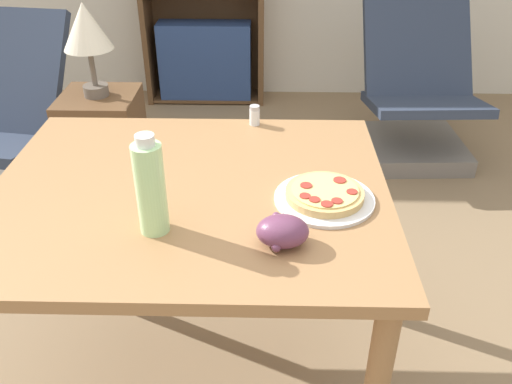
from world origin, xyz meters
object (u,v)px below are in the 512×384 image
at_px(bookshelf, 203,2).
at_px(grape_bunch, 283,231).
at_px(lounge_chair_far, 417,107).
at_px(table_lamp, 86,31).
at_px(salt_shaker, 255,115).
at_px(lounge_chair_near, 1,145).
at_px(pizza_on_plate, 324,196).
at_px(drink_bottle, 150,188).
at_px(side_table, 107,155).

bearing_deg(bookshelf, grape_bunch, -79.98).
height_order(lounge_chair_far, table_lamp, table_lamp).
distance_m(salt_shaker, bookshelf, 2.12).
distance_m(salt_shaker, lounge_chair_near, 1.57).
xyz_separation_m(grape_bunch, table_lamp, (-0.80, 1.27, 0.10)).
height_order(salt_shaker, table_lamp, table_lamp).
bearing_deg(pizza_on_plate, salt_shaker, 112.61).
xyz_separation_m(lounge_chair_near, table_lamp, (0.57, -0.13, 0.61)).
bearing_deg(grape_bunch, bookshelf, 100.02).
bearing_deg(bookshelf, salt_shaker, -79.06).
distance_m(drink_bottle, table_lamp, 1.32).
bearing_deg(lounge_chair_near, drink_bottle, -43.15).
xyz_separation_m(grape_bunch, salt_shaker, (-0.08, 0.65, -0.00)).
distance_m(lounge_chair_near, table_lamp, 0.84).
xyz_separation_m(drink_bottle, side_table, (-0.50, 1.22, -0.57)).
distance_m(pizza_on_plate, grape_bunch, 0.22).
xyz_separation_m(salt_shaker, lounge_chair_far, (0.90, 1.27, -0.50)).
height_order(lounge_chair_near, table_lamp, table_lamp).
relative_size(salt_shaker, table_lamp, 0.16).
bearing_deg(drink_bottle, salt_shaker, 69.72).
bearing_deg(table_lamp, lounge_chair_far, 21.83).
relative_size(drink_bottle, bookshelf, 0.17).
distance_m(grape_bunch, lounge_chair_far, 2.14).
distance_m(lounge_chair_far, bookshelf, 1.58).
relative_size(pizza_on_plate, bookshelf, 0.18).
bearing_deg(pizza_on_plate, table_lamp, 130.32).
relative_size(pizza_on_plate, lounge_chair_near, 0.30).
xyz_separation_m(grape_bunch, lounge_chair_far, (0.82, 1.92, -0.50)).
bearing_deg(salt_shaker, bookshelf, 100.94).
bearing_deg(side_table, table_lamp, 0.00).
distance_m(bookshelf, side_table, 1.54).
distance_m(grape_bunch, side_table, 1.58).
xyz_separation_m(grape_bunch, drink_bottle, (-0.30, 0.05, 0.08)).
bearing_deg(salt_shaker, lounge_chair_far, 54.61).
xyz_separation_m(lounge_chair_far, table_lamp, (-1.62, -0.65, 0.61)).
xyz_separation_m(salt_shaker, side_table, (-0.72, 0.62, -0.49)).
relative_size(pizza_on_plate, side_table, 0.43).
distance_m(salt_shaker, table_lamp, 0.96).
bearing_deg(table_lamp, salt_shaker, -40.41).
bearing_deg(grape_bunch, lounge_chair_near, 134.54).
bearing_deg(drink_bottle, bookshelf, 93.81).
bearing_deg(table_lamp, side_table, 0.00).
xyz_separation_m(drink_bottle, bookshelf, (-0.18, 2.68, -0.19)).
xyz_separation_m(lounge_chair_far, side_table, (-1.62, -0.65, 0.02)).
bearing_deg(salt_shaker, side_table, 139.59).
distance_m(grape_bunch, table_lamp, 1.50).
bearing_deg(grape_bunch, table_lamp, 122.39).
bearing_deg(lounge_chair_far, side_table, -160.87).
bearing_deg(salt_shaker, lounge_chair_near, 150.10).
height_order(grape_bunch, bookshelf, bookshelf).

